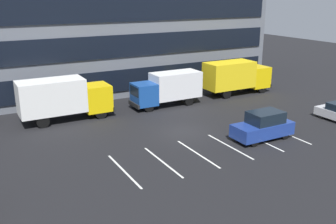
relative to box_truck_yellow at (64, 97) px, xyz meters
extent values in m
plane|color=black|center=(7.62, -7.63, -2.11)|extent=(120.00, 120.00, 0.00)
cube|color=slate|center=(7.62, 10.37, 6.89)|extent=(38.22, 12.05, 18.00)
cube|color=black|center=(7.62, 4.29, -0.13)|extent=(36.69, 0.16, 2.30)
cube|color=black|center=(7.62, 4.29, 3.47)|extent=(36.69, 0.16, 2.30)
cube|color=black|center=(7.62, 4.29, 7.07)|extent=(36.69, 0.16, 2.30)
cube|color=silver|center=(0.62, -11.95, -2.10)|extent=(0.14, 5.40, 0.01)
cube|color=silver|center=(3.42, -11.95, -2.10)|extent=(0.14, 5.40, 0.01)
cube|color=silver|center=(6.22, -11.95, -2.10)|extent=(0.14, 5.40, 0.01)
cube|color=silver|center=(9.02, -11.95, -2.10)|extent=(0.14, 5.40, 0.01)
cube|color=silver|center=(11.82, -11.95, -2.10)|extent=(0.14, 5.40, 0.01)
cube|color=silver|center=(14.62, -11.95, -2.10)|extent=(0.14, 5.40, 0.01)
cube|color=yellow|center=(2.94, 0.00, -0.40)|extent=(2.35, 2.57, 2.35)
cube|color=black|center=(4.09, 0.00, 0.07)|extent=(0.06, 2.16, 1.04)
cube|color=white|center=(-1.02, 0.00, 0.19)|extent=(5.56, 2.68, 2.89)
cube|color=black|center=(4.17, 0.00, -1.41)|extent=(0.21, 2.57, 0.43)
cylinder|color=black|center=(2.94, 1.10, -1.57)|extent=(1.07, 0.32, 1.07)
cylinder|color=black|center=(2.94, -1.10, -1.57)|extent=(1.07, 0.32, 1.07)
cylinder|color=black|center=(-2.14, 1.10, -1.57)|extent=(1.07, 0.32, 1.07)
cylinder|color=black|center=(-2.14, -1.10, -1.57)|extent=(1.07, 0.32, 1.07)
cube|color=yellow|center=(21.97, -0.01, -0.43)|extent=(2.31, 2.52, 2.31)
cube|color=black|center=(23.11, -0.01, 0.04)|extent=(0.06, 2.12, 1.02)
cube|color=yellow|center=(18.08, -0.01, 0.15)|extent=(5.47, 2.63, 2.84)
cube|color=black|center=(23.18, -0.01, -1.43)|extent=(0.21, 2.52, 0.42)
cylinder|color=black|center=(21.97, 1.07, -1.58)|extent=(1.05, 0.32, 1.05)
cylinder|color=black|center=(21.97, -1.09, -1.58)|extent=(1.05, 0.32, 1.05)
cylinder|color=black|center=(16.99, 1.07, -1.58)|extent=(1.05, 0.32, 1.05)
cylinder|color=black|center=(16.99, -1.09, -1.58)|extent=(1.05, 0.32, 1.05)
cube|color=#194799|center=(7.60, -0.40, -0.60)|extent=(2.08, 2.27, 2.08)
cube|color=black|center=(6.58, -0.40, -0.18)|extent=(0.06, 1.90, 0.91)
cube|color=white|center=(11.10, -0.40, -0.08)|extent=(4.91, 2.36, 2.55)
cube|color=black|center=(6.52, -0.40, -1.49)|extent=(0.19, 2.27, 0.38)
cylinder|color=black|center=(7.60, -1.37, -1.64)|extent=(0.94, 0.28, 0.94)
cylinder|color=black|center=(7.60, 0.57, -1.64)|extent=(0.94, 0.28, 0.94)
cylinder|color=black|center=(12.08, -1.37, -1.64)|extent=(0.94, 0.28, 0.94)
cylinder|color=black|center=(12.08, 0.57, -1.64)|extent=(0.94, 0.28, 0.94)
cube|color=navy|center=(12.13, -11.96, -1.32)|extent=(4.82, 2.04, 0.99)
cube|color=black|center=(12.37, -11.96, -0.38)|extent=(2.65, 1.80, 0.89)
cylinder|color=black|center=(10.59, -12.86, -1.75)|extent=(0.71, 0.23, 0.71)
cylinder|color=black|center=(10.59, -11.07, -1.75)|extent=(0.71, 0.23, 0.71)
cylinder|color=black|center=(13.67, -12.86, -1.75)|extent=(0.71, 0.23, 0.71)
cylinder|color=black|center=(13.67, -11.07, -1.75)|extent=(0.71, 0.23, 0.71)
cylinder|color=black|center=(21.91, -10.74, -1.80)|extent=(0.23, 0.62, 0.62)
cylinder|color=black|center=(20.31, -10.74, -1.80)|extent=(0.23, 0.62, 0.62)
camera|label=1|loc=(-7.60, -32.62, 8.73)|focal=40.82mm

